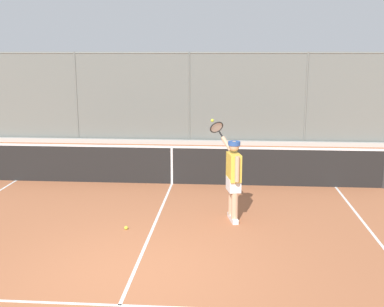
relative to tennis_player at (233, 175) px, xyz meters
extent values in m
plane|color=#A8603D|center=(1.48, 2.43, -0.91)|extent=(60.00, 60.00, 0.00)
cube|color=white|center=(1.48, 3.34, -0.91)|extent=(6.25, 0.05, 0.01)
cube|color=white|center=(1.48, 0.40, -0.91)|extent=(0.05, 5.88, 0.01)
cylinder|color=slate|center=(-2.57, -7.92, 0.70)|extent=(0.07, 0.07, 3.22)
cylinder|color=slate|center=(1.48, -7.92, 0.70)|extent=(0.07, 0.07, 3.22)
cylinder|color=slate|center=(5.54, -7.92, 0.70)|extent=(0.07, 0.07, 3.22)
cylinder|color=slate|center=(1.48, -7.92, 2.27)|extent=(16.23, 0.05, 0.05)
cube|color=slate|center=(1.48, -7.92, 0.70)|extent=(16.23, 0.02, 3.22)
cube|color=#2D6B33|center=(1.48, -8.57, 0.42)|extent=(19.23, 0.90, 2.67)
cube|color=#ADADA8|center=(1.48, -7.74, -0.84)|extent=(17.23, 0.18, 0.15)
cube|color=black|center=(1.48, -2.53, -0.46)|extent=(10.19, 0.02, 0.91)
cube|color=white|center=(1.48, -2.53, 0.02)|extent=(10.19, 0.04, 0.05)
cube|color=white|center=(1.48, -2.53, -0.46)|extent=(0.05, 0.04, 0.91)
cube|color=silver|center=(-0.04, 0.14, -0.87)|extent=(0.16, 0.28, 0.09)
cylinder|color=tan|center=(-0.04, 0.14, -0.46)|extent=(0.13, 0.13, 0.72)
cube|color=silver|center=(0.02, -0.10, -0.87)|extent=(0.16, 0.28, 0.09)
cylinder|color=tan|center=(0.02, -0.10, -0.46)|extent=(0.13, 0.13, 0.72)
cube|color=white|center=(-0.01, 0.02, -0.18)|extent=(0.30, 0.42, 0.26)
cube|color=gold|center=(-0.01, 0.02, 0.16)|extent=(0.30, 0.48, 0.52)
cylinder|color=tan|center=(-0.07, 0.29, 0.18)|extent=(0.08, 0.08, 0.48)
cylinder|color=tan|center=(0.13, -0.38, 0.53)|extent=(0.26, 0.35, 0.28)
sphere|color=tan|center=(-0.01, 0.02, 0.56)|extent=(0.20, 0.20, 0.20)
cylinder|color=#284C93|center=(-0.01, 0.02, 0.62)|extent=(0.27, 0.27, 0.07)
cube|color=#284C93|center=(0.01, -0.09, 0.59)|extent=(0.20, 0.21, 0.02)
cylinder|color=black|center=(0.25, -0.58, 0.68)|extent=(0.11, 0.16, 0.13)
torus|color=black|center=(0.34, -0.74, 0.80)|extent=(0.35, 0.31, 0.26)
cylinder|color=silver|center=(0.34, -0.74, 0.80)|extent=(0.28, 0.25, 0.21)
sphere|color=#CCDB33|center=(0.44, -0.90, 0.92)|extent=(0.07, 0.07, 0.07)
sphere|color=#CCDB33|center=(1.97, 0.66, -0.88)|extent=(0.07, 0.07, 0.07)
camera|label=1|loc=(0.12, 8.92, 2.31)|focal=44.85mm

